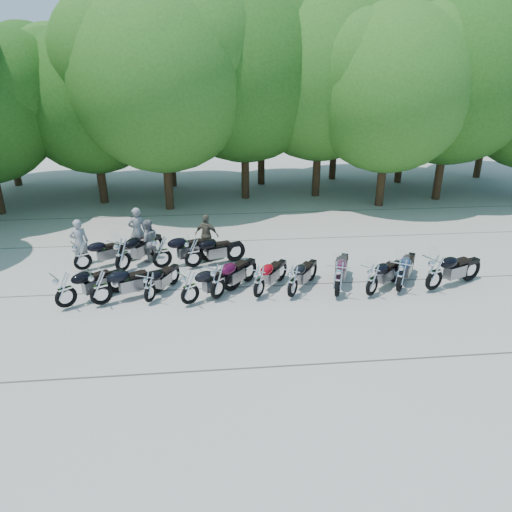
{
  "coord_description": "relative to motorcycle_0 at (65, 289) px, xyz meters",
  "views": [
    {
      "loc": [
        -1.34,
        -12.18,
        6.66
      ],
      "look_at": [
        0.0,
        1.5,
        1.1
      ],
      "focal_mm": 32.0,
      "sensor_mm": 36.0,
      "label": 1
    }
  ],
  "objects": [
    {
      "name": "rider_2",
      "position": [
        4.2,
        4.03,
        0.16
      ],
      "size": [
        1.04,
        0.72,
        1.63
      ],
      "primitive_type": "imported",
      "rotation": [
        0.0,
        0.0,
        2.77
      ],
      "color": "brown",
      "rests_on": "ground"
    },
    {
      "name": "motorcycle_3",
      "position": [
        3.69,
        -0.15,
        -0.02
      ],
      "size": [
        2.23,
        1.85,
        1.27
      ],
      "primitive_type": null,
      "rotation": [
        0.0,
        0.0,
        2.18
      ],
      "color": "black",
      "rests_on": "ground"
    },
    {
      "name": "rider_0",
      "position": [
        -0.44,
        3.53,
        0.22
      ],
      "size": [
        0.72,
        0.57,
        1.75
      ],
      "primitive_type": "imported",
      "rotation": [
        0.0,
        0.0,
        3.4
      ],
      "color": "gray",
      "rests_on": "ground"
    },
    {
      "name": "motorcycle_6",
      "position": [
        6.88,
        0.04,
        -0.05
      ],
      "size": [
        1.76,
        2.14,
        1.21
      ],
      "primitive_type": null,
      "rotation": [
        0.0,
        0.0,
        2.54
      ],
      "color": "black",
      "rests_on": "ground"
    },
    {
      "name": "motorcycle_1",
      "position": [
        1.02,
        0.07,
        0.01
      ],
      "size": [
        2.44,
        1.68,
        1.33
      ],
      "primitive_type": null,
      "rotation": [
        0.0,
        0.0,
        2.02
      ],
      "color": "black",
      "rests_on": "ground"
    },
    {
      "name": "tree_5",
      "position": [
        10.43,
        12.7,
        5.91
      ],
      "size": [
        9.04,
        9.04,
        11.1
      ],
      "color": "#3A2614",
      "rests_on": "ground"
    },
    {
      "name": "rider_3",
      "position": [
        1.53,
        4.41,
        0.28
      ],
      "size": [
        0.79,
        0.63,
        1.89
      ],
      "primitive_type": "imported",
      "rotation": [
        0.0,
        0.0,
        3.44
      ],
      "color": "gray",
      "rests_on": "ground"
    },
    {
      "name": "motorcycle_14",
      "position": [
        3.71,
        2.69,
        -0.0
      ],
      "size": [
        2.41,
        1.47,
        1.31
      ],
      "primitive_type": null,
      "rotation": [
        0.0,
        0.0,
        1.93
      ],
      "color": "black",
      "rests_on": "ground"
    },
    {
      "name": "motorcycle_4",
      "position": [
        4.54,
        0.16,
        0.01
      ],
      "size": [
        2.05,
        2.27,
        1.33
      ],
      "primitive_type": null,
      "rotation": [
        0.0,
        0.0,
        2.45
      ],
      "color": "#3D0823",
      "rests_on": "ground"
    },
    {
      "name": "motorcycle_2",
      "position": [
        2.46,
        0.14,
        -0.08
      ],
      "size": [
        1.43,
        2.11,
        1.15
      ],
      "primitive_type": null,
      "rotation": [
        0.0,
        0.0,
        2.7
      ],
      "color": "black",
      "rests_on": "ground"
    },
    {
      "name": "tree_2",
      "position": [
        -1.44,
        12.34,
        4.65
      ],
      "size": [
        7.31,
        7.31,
        8.97
      ],
      "color": "#3A2614",
      "rests_on": "ground"
    },
    {
      "name": "motorcycle_7",
      "position": [
        8.3,
        -0.07,
        0.02
      ],
      "size": [
        1.57,
        2.49,
        1.35
      ],
      "primitive_type": null,
      "rotation": [
        0.0,
        0.0,
        2.76
      ],
      "color": "#3B0820",
      "rests_on": "ground"
    },
    {
      "name": "tree_4",
      "position": [
        6.35,
        12.59,
        5.98
      ],
      "size": [
        9.13,
        9.13,
        11.2
      ],
      "color": "#3A2614",
      "rests_on": "ground"
    },
    {
      "name": "tree_10",
      "position": [
        -2.47,
        16.47,
        5.0
      ],
      "size": [
        7.78,
        7.78,
        9.55
      ],
      "color": "#3A2614",
      "rests_on": "ground"
    },
    {
      "name": "tree_13",
      "position": [
        12.51,
        16.97,
        5.38
      ],
      "size": [
        8.31,
        8.31,
        10.2
      ],
      "color": "#3A2614",
      "rests_on": "ground"
    },
    {
      "name": "motorcycle_13",
      "position": [
        2.6,
        2.73,
        0.05
      ],
      "size": [
        2.62,
        1.64,
        1.42
      ],
      "primitive_type": null,
      "rotation": [
        0.0,
        0.0,
        1.95
      ],
      "color": "black",
      "rests_on": "ground"
    },
    {
      "name": "tree_6",
      "position": [
        13.37,
        10.31,
        5.15
      ],
      "size": [
        8.0,
        8.0,
        9.82
      ],
      "color": "#3A2614",
      "rests_on": "ground"
    },
    {
      "name": "motorcycle_5",
      "position": [
        5.83,
        0.11,
        -0.04
      ],
      "size": [
        1.78,
        2.17,
        1.23
      ],
      "primitive_type": null,
      "rotation": [
        0.0,
        0.0,
        2.54
      ],
      "color": "#9F0511",
      "rests_on": "ground"
    },
    {
      "name": "tree_7",
      "position": [
        17.02,
        11.28,
        5.73
      ],
      "size": [
        8.79,
        8.79,
        10.79
      ],
      "color": "#3A2614",
      "rests_on": "ground"
    },
    {
      "name": "rider_1",
      "position": [
        2.04,
        3.6,
        0.17
      ],
      "size": [
        0.95,
        0.84,
        1.65
      ],
      "primitive_type": "imported",
      "rotation": [
        0.0,
        0.0,
        3.45
      ],
      "color": "gray",
      "rests_on": "ground"
    },
    {
      "name": "tree_11",
      "position": [
        2.06,
        15.92,
        4.84
      ],
      "size": [
        7.56,
        7.56,
        9.28
      ],
      "color": "#3A2614",
      "rests_on": "ground"
    },
    {
      "name": "tree_15",
      "position": [
        22.43,
        16.52,
        6.37
      ],
      "size": [
        9.67,
        9.67,
        11.86
      ],
      "color": "#3A2614",
      "rests_on": "ground"
    },
    {
      "name": "motorcycle_0",
      "position": [
        0.0,
        0.0,
        0.0
      ],
      "size": [
        2.27,
        2.0,
        1.32
      ],
      "primitive_type": null,
      "rotation": [
        0.0,
        0.0,
        2.24
      ],
      "color": "black",
      "rests_on": "ground"
    },
    {
      "name": "motorcycle_8",
      "position": [
        9.39,
        -0.12,
        -0.03
      ],
      "size": [
        2.11,
        1.98,
        1.25
      ],
      "primitive_type": null,
      "rotation": [
        0.0,
        0.0,
        2.3
      ],
      "color": "black",
      "rests_on": "ground"
    },
    {
      "name": "tree_12",
      "position": [
        7.62,
        15.97,
        5.07
      ],
      "size": [
        7.88,
        7.88,
        9.67
      ],
      "color": "#3A2614",
      "rests_on": "ground"
    },
    {
      "name": "tree_9",
      "position": [
        -7.71,
        17.09,
        4.86
      ],
      "size": [
        7.59,
        7.59,
        9.32
      ],
      "color": "#3A2614",
      "rests_on": "ground"
    },
    {
      "name": "motorcycle_11",
      "position": [
        -0.21,
        2.84,
        -0.03
      ],
      "size": [
        2.28,
        1.7,
        1.27
      ],
      "primitive_type": null,
      "rotation": [
        0.0,
        0.0,
        2.09
      ],
      "color": "black",
      "rests_on": "ground"
    },
    {
      "name": "motorcycle_12",
      "position": [
        1.24,
        2.58,
        0.06
      ],
      "size": [
        2.01,
        2.55,
        1.43
      ],
      "primitive_type": null,
      "rotation": [
        0.0,
        0.0,
        2.58
      ],
      "color": "black",
      "rests_on": "ground"
    },
    {
      "name": "tree_3",
      "position": [
        2.25,
        10.74,
        5.66
      ],
      "size": [
        8.7,
        8.7,
        10.67
      ],
      "color": "#3A2614",
      "rests_on": "ground"
    },
    {
      "name": "motorcycle_9",
      "position": [
        10.39,
        0.06,
        -0.0
      ],
      "size": [
        1.87,
        2.32,
        1.31
      ],
      "primitive_type": null,
      "rotation": [
        0.0,
        0.0,
        2.55
      ],
      "color": "#0E1F3F",
      "rests_on": "ground"
    },
    {
      "name": "ground",
      "position": [
        5.82,
        -0.5,
        -0.66
      ],
      "size": [
        90.0,
        90.0,
        0.0
      ],
      "primitive_type": "plane",
      "color": "gray",
      "rests_on": "ground"
    },
    {
      "name": "tree_14",
      "position": [
        16.5,
        15.59,
        5.17
      ],
      "size": [
        8.02,
        8.02,
        9.84
      ],
      "color": "#3A2614",
      "rests_on": "ground"
    },
    {
      "name": "motorcycle_10",
      "position": [
        11.51,
        0.04,
        0.04
      ],
      "size": [
        2.58,
        1.66,
        1.4
      ],
      "primitive_type": null,
      "rotation": [
        0.0,
        0.0,
        1.97
      ],
      "color": "black",
      "rests_on": "ground"
    }
  ]
}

